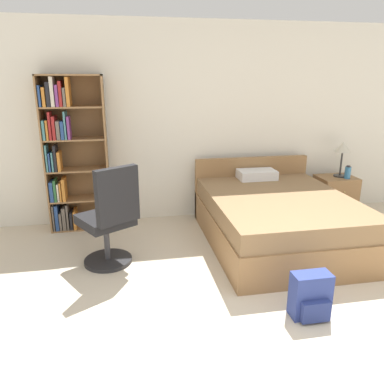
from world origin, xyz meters
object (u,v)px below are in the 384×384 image
bookshelf (69,154)px  backpack_blue (311,297)px  bed (276,217)px  table_lamp (343,150)px  nightstand (335,195)px  water_bottle (348,172)px  office_chair (110,220)px

bookshelf → backpack_blue: 3.25m
bed → table_lamp: (1.27, 0.79, 0.63)m
nightstand → water_bottle: size_ratio=2.95×
water_bottle → backpack_blue: 2.70m
office_chair → nightstand: (3.14, 1.04, -0.24)m
office_chair → bookshelf: bearing=113.5°
bed → table_lamp: 1.62m
bookshelf → backpack_blue: (2.11, -2.34, -0.80)m
bookshelf → table_lamp: 3.69m
bookshelf → water_bottle: size_ratio=10.52×
nightstand → water_bottle: bearing=-49.7°
bed → nightstand: 1.45m
office_chair → bed: bearing=8.2°
bookshelf → nightstand: bookshelf is taller
bookshelf → bed: bookshelf is taller
bookshelf → nightstand: (3.64, -0.11, -0.71)m
bookshelf → nightstand: bearing=-1.7°
nightstand → water_bottle: 0.38m
bed → nightstand: bed is taller
bed → backpack_blue: bed is taller
bookshelf → office_chair: bookshelf is taller
backpack_blue → nightstand: bearing=55.7°
water_bottle → backpack_blue: water_bottle is taller
office_chair → backpack_blue: size_ratio=2.83×
water_bottle → bed: bearing=-153.2°
bookshelf → table_lamp: size_ratio=3.88×
table_lamp → water_bottle: 0.33m
office_chair → water_bottle: 3.36m
bed → backpack_blue: size_ratio=5.28×
table_lamp → bed: bearing=-148.3°
nightstand → bookshelf: bearing=178.3°
office_chair → table_lamp: (3.19, 1.06, 0.42)m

